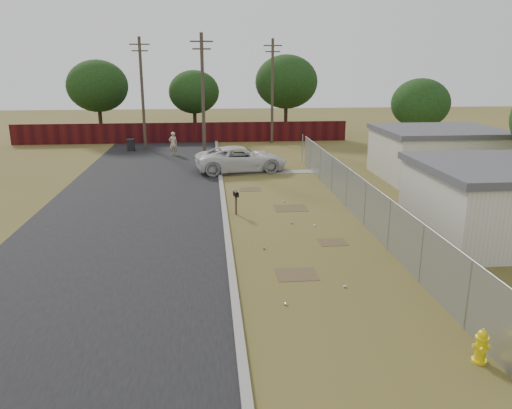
{
  "coord_description": "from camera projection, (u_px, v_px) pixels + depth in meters",
  "views": [
    {
      "loc": [
        -3.66,
        -20.49,
        6.94
      ],
      "look_at": [
        -1.72,
        -0.01,
        1.1
      ],
      "focal_mm": 35.0,
      "sensor_mm": 36.0,
      "label": 1
    }
  ],
  "objects": [
    {
      "name": "fire_hydrant",
      "position": [
        481.0,
        347.0,
        11.91
      ],
      "size": [
        0.43,
        0.44,
        0.89
      ],
      "color": "yellow",
      "rests_on": "ground"
    },
    {
      "name": "mailbox",
      "position": [
        236.0,
        196.0,
        23.5
      ],
      "size": [
        0.26,
        0.51,
        1.15
      ],
      "color": "brown",
      "rests_on": "ground"
    },
    {
      "name": "chainlink_fence",
      "position": [
        359.0,
        202.0,
        22.9
      ],
      "size": [
        0.1,
        27.06,
        2.02
      ],
      "color": "gray",
      "rests_on": "ground"
    },
    {
      "name": "scattered_litter",
      "position": [
        296.0,
        241.0,
        20.07
      ],
      "size": [
        2.65,
        11.5,
        0.07
      ],
      "color": "silver",
      "rests_on": "ground"
    },
    {
      "name": "pedestrian",
      "position": [
        173.0,
        143.0,
        38.9
      ],
      "size": [
        0.75,
        0.59,
        1.82
      ],
      "primitive_type": "imported",
      "rotation": [
        0.0,
        0.0,
        3.41
      ],
      "color": "#C0B08D",
      "rests_on": "ground"
    },
    {
      "name": "street",
      "position": [
        157.0,
        187.0,
        28.94
      ],
      "size": [
        15.1,
        60.0,
        0.12
      ],
      "color": "black",
      "rests_on": "ground"
    },
    {
      "name": "houses",
      "position": [
        474.0,
        173.0,
        25.3
      ],
      "size": [
        9.3,
        17.24,
        3.1
      ],
      "color": "beige",
      "rests_on": "ground"
    },
    {
      "name": "trash_bin",
      "position": [
        131.0,
        145.0,
        40.89
      ],
      "size": [
        0.65,
        0.69,
        0.97
      ],
      "color": "black",
      "rests_on": "ground"
    },
    {
      "name": "privacy_fence",
      "position": [
        183.0,
        133.0,
        45.0
      ],
      "size": [
        30.0,
        0.12,
        1.8
      ],
      "primitive_type": "cube",
      "color": "#440E0E",
      "rests_on": "ground"
    },
    {
      "name": "ground",
      "position": [
        295.0,
        228.0,
        21.85
      ],
      "size": [
        120.0,
        120.0,
        0.0
      ],
      "primitive_type": "plane",
      "color": "brown",
      "rests_on": "ground"
    },
    {
      "name": "horizon_trees",
      "position": [
        260.0,
        91.0,
        43.22
      ],
      "size": [
        33.32,
        31.94,
        7.78
      ],
      "color": "#2D2214",
      "rests_on": "ground"
    },
    {
      "name": "pickup_truck",
      "position": [
        241.0,
        159.0,
        33.0
      ],
      "size": [
        6.36,
        3.62,
        1.67
      ],
      "primitive_type": "imported",
      "rotation": [
        0.0,
        0.0,
        1.72
      ],
      "color": "silver",
      "rests_on": "ground"
    },
    {
      "name": "utility_poles",
      "position": [
        208.0,
        92.0,
        40.03
      ],
      "size": [
        12.6,
        8.24,
        9.0
      ],
      "color": "#4B3F32",
      "rests_on": "ground"
    }
  ]
}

